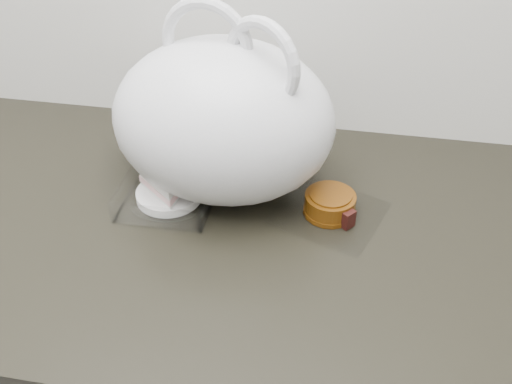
# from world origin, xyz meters

# --- Properties ---
(counter) EXTENTS (2.04, 0.64, 0.90)m
(counter) POSITION_xyz_m (0.00, 1.69, 0.45)
(counter) COLOR black
(counter) RESTS_ON ground
(cake_tray) EXTENTS (0.15, 0.15, 0.11)m
(cake_tray) POSITION_xyz_m (0.03, 1.73, 0.93)
(cake_tray) COLOR white
(cake_tray) RESTS_ON counter
(mooncake_wrap) EXTENTS (0.20, 0.20, 0.04)m
(mooncake_wrap) POSITION_xyz_m (0.29, 1.74, 0.92)
(mooncake_wrap) COLOR white
(mooncake_wrap) RESTS_ON counter
(plastic_bag) EXTENTS (0.43, 0.37, 0.32)m
(plastic_bag) POSITION_xyz_m (0.09, 1.79, 1.03)
(plastic_bag) COLOR white
(plastic_bag) RESTS_ON counter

